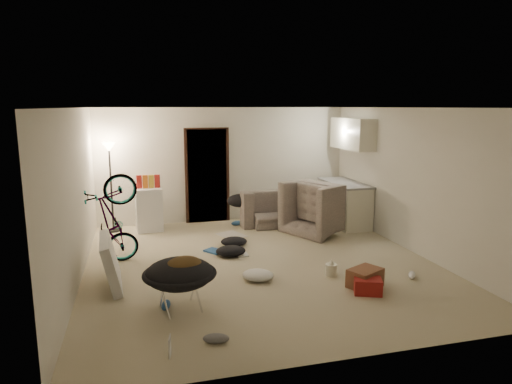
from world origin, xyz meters
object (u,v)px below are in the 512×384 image
object	(u,v)px
tv_box	(111,262)
drink_case_b	(368,286)
kitchen_counter	(344,204)
mini_fridge	(149,209)
drink_case_a	(365,278)
juicer	(331,269)
floor_lamp	(110,168)
armchair	(324,213)
sofa	(282,210)
bicycle	(113,240)
saucer_chair	(180,280)

from	to	relation	value
tv_box	drink_case_b	bearing A→B (deg)	-22.64
kitchen_counter	mini_fridge	bearing A→B (deg)	172.38
drink_case_a	juicer	bearing A→B (deg)	91.30
kitchen_counter	drink_case_a	bearing A→B (deg)	-110.70
mini_fridge	drink_case_a	bearing A→B (deg)	-56.81
drink_case_b	floor_lamp	bearing A→B (deg)	151.97
armchair	sofa	bearing A→B (deg)	8.67
bicycle	drink_case_a	world-z (taller)	bicycle
juicer	saucer_chair	bearing A→B (deg)	-165.31
tv_box	saucer_chair	bearing A→B (deg)	-53.36
kitchen_counter	drink_case_b	bearing A→B (deg)	-110.56
kitchen_counter	drink_case_b	world-z (taller)	kitchen_counter
drink_case_b	saucer_chair	bearing A→B (deg)	-161.07
sofa	mini_fridge	xyz separation A→B (m)	(-2.85, 0.10, 0.16)
tv_box	drink_case_a	size ratio (longest dim) A/B	2.30
tv_box	drink_case_a	xyz separation A→B (m)	(3.47, -0.96, -0.22)
tv_box	juicer	world-z (taller)	tv_box
drink_case_b	juicer	world-z (taller)	juicer
drink_case_b	mini_fridge	bearing A→B (deg)	146.30
bicycle	tv_box	distance (m)	0.94
floor_lamp	mini_fridge	distance (m)	1.13
floor_lamp	saucer_chair	bearing A→B (deg)	-76.51
bicycle	tv_box	xyz separation A→B (m)	(0.00, -0.94, -0.05)
floor_lamp	sofa	xyz separation A→B (m)	(3.57, -0.20, -1.02)
bicycle	drink_case_b	world-z (taller)	bicycle
drink_case_a	juicer	xyz separation A→B (m)	(-0.28, 0.53, -0.03)
floor_lamp	drink_case_a	world-z (taller)	floor_lamp
floor_lamp	mini_fridge	world-z (taller)	floor_lamp
bicycle	drink_case_a	size ratio (longest dim) A/B	3.26
bicycle	mini_fridge	bearing A→B (deg)	-23.86
floor_lamp	armchair	xyz separation A→B (m)	(4.18, -1.07, -0.93)
mini_fridge	armchair	bearing A→B (deg)	-18.75
juicer	bicycle	bearing A→B (deg)	156.79
sofa	kitchen_counter	bearing A→B (deg)	158.77
kitchen_counter	saucer_chair	bearing A→B (deg)	-138.55
drink_case_b	bicycle	bearing A→B (deg)	170.21
bicycle	tv_box	bearing A→B (deg)	173.54
floor_lamp	armchair	world-z (taller)	floor_lamp
floor_lamp	kitchen_counter	bearing A→B (deg)	-7.66
saucer_chair	drink_case_b	bearing A→B (deg)	-3.24
tv_box	juicer	distance (m)	3.23
bicycle	tv_box	size ratio (longest dim) A/B	1.42
armchair	bicycle	xyz separation A→B (m)	(-4.08, -1.01, 0.02)
kitchen_counter	juicer	distance (m)	3.21
floor_lamp	juicer	world-z (taller)	floor_lamp
floor_lamp	saucer_chair	xyz separation A→B (m)	(0.97, -4.06, -0.92)
drink_case_a	drink_case_b	world-z (taller)	drink_case_a
kitchen_counter	floor_lamp	bearing A→B (deg)	172.34
armchair	tv_box	size ratio (longest dim) A/B	1.10
floor_lamp	mini_fridge	bearing A→B (deg)	-7.91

